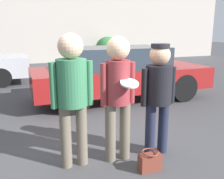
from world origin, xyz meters
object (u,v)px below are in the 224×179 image
(person_left, at_px, (72,88))
(parked_car_near, at_px, (120,73))
(shrub, at_px, (108,49))
(person_right, at_px, (158,90))
(handbag, at_px, (150,161))
(person_middle_with_frisbee, at_px, (118,89))

(person_left, relative_size, parked_car_near, 0.39)
(parked_car_near, bearing_deg, person_left, -122.98)
(parked_car_near, relative_size, shrub, 3.17)
(person_right, distance_m, handbag, 1.01)
(person_right, relative_size, handbag, 5.48)
(person_middle_with_frisbee, xyz_separation_m, shrub, (3.68, 10.64, -0.32))
(person_left, xyz_separation_m, handbag, (0.90, -0.50, -0.96))
(handbag, bearing_deg, person_middle_with_frisbee, 123.17)
(person_left, bearing_deg, shrub, 67.88)
(person_left, bearing_deg, handbag, -28.81)
(shrub, height_order, handbag, shrub)
(person_middle_with_frisbee, height_order, handbag, person_middle_with_frisbee)
(shrub, bearing_deg, parked_car_near, -107.42)
(handbag, bearing_deg, parked_car_near, 73.79)
(person_middle_with_frisbee, relative_size, shrub, 1.20)
(parked_car_near, bearing_deg, person_right, -102.41)
(shrub, xyz_separation_m, handbag, (-3.40, -11.08, -0.60))
(person_left, height_order, person_middle_with_frisbee, person_left)
(person_right, height_order, shrub, person_right)
(parked_car_near, height_order, handbag, parked_car_near)
(person_left, xyz_separation_m, parked_car_near, (1.90, 2.93, -0.37))
(person_left, xyz_separation_m, shrub, (4.30, 10.58, -0.36))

